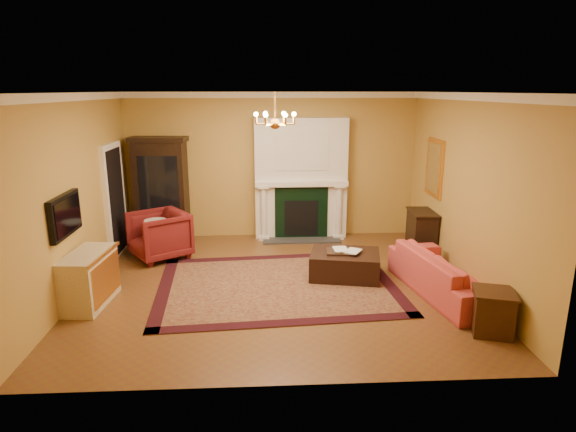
{
  "coord_description": "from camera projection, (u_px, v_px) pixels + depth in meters",
  "views": [
    {
      "loc": [
        -0.2,
        -7.22,
        3.04
      ],
      "look_at": [
        0.21,
        0.3,
        1.06
      ],
      "focal_mm": 30.0,
      "sensor_mm": 36.0,
      "label": 1
    }
  ],
  "objects": [
    {
      "name": "gilt_mirror",
      "position": [
        434.0,
        168.0,
        8.84
      ],
      "size": [
        0.06,
        0.76,
        1.05
      ],
      "color": "gold",
      "rests_on": "wall_right"
    },
    {
      "name": "wall_right",
      "position": [
        467.0,
        191.0,
        7.53
      ],
      "size": [
        0.02,
        5.5,
        3.0
      ],
      "primitive_type": "cube",
      "color": "#B68E41",
      "rests_on": "floor"
    },
    {
      "name": "floor",
      "position": [
        276.0,
        285.0,
        7.76
      ],
      "size": [
        6.0,
        5.5,
        0.02
      ],
      "primitive_type": "cube",
      "color": "brown",
      "rests_on": "ground"
    },
    {
      "name": "book_a",
      "position": [
        334.0,
        242.0,
        7.91
      ],
      "size": [
        0.23,
        0.04,
        0.3
      ],
      "primitive_type": "imported",
      "rotation": [
        0.0,
        0.0,
        0.03
      ],
      "color": "gray",
      "rests_on": "ottoman_tray"
    },
    {
      "name": "book_b",
      "position": [
        347.0,
        242.0,
        7.89
      ],
      "size": [
        0.2,
        0.14,
        0.31
      ],
      "primitive_type": "imported",
      "rotation": [
        0.0,
        0.0,
        -0.57
      ],
      "color": "gray",
      "rests_on": "ottoman_tray"
    },
    {
      "name": "end_table",
      "position": [
        493.0,
        313.0,
        6.15
      ],
      "size": [
        0.59,
        0.59,
        0.55
      ],
      "primitive_type": "cube",
      "rotation": [
        0.0,
        0.0,
        -0.3
      ],
      "color": "#341E0E",
      "rests_on": "floor"
    },
    {
      "name": "pedestal_table",
      "position": [
        156.0,
        236.0,
        8.86
      ],
      "size": [
        0.41,
        0.41,
        0.73
      ],
      "color": "black",
      "rests_on": "floor"
    },
    {
      "name": "console_table",
      "position": [
        421.0,
        234.0,
        9.06
      ],
      "size": [
        0.46,
        0.76,
        0.82
      ],
      "primitive_type": "cube",
      "rotation": [
        0.0,
        0.0,
        -0.06
      ],
      "color": "black",
      "rests_on": "floor"
    },
    {
      "name": "wall_back",
      "position": [
        272.0,
        166.0,
        10.04
      ],
      "size": [
        6.0,
        0.02,
        3.0
      ],
      "primitive_type": "cube",
      "color": "#B68E41",
      "rests_on": "floor"
    },
    {
      "name": "coral_sofa",
      "position": [
        446.0,
        267.0,
        7.31
      ],
      "size": [
        1.02,
        2.3,
        0.87
      ],
      "primitive_type": "imported",
      "rotation": [
        0.0,
        0.0,
        1.75
      ],
      "color": "#C9463F",
      "rests_on": "floor"
    },
    {
      "name": "crown_molding",
      "position": [
        273.0,
        96.0,
        7.93
      ],
      "size": [
        6.0,
        5.5,
        0.12
      ],
      "color": "white",
      "rests_on": "ceiling"
    },
    {
      "name": "china_cabinet",
      "position": [
        162.0,
        192.0,
        9.78
      ],
      "size": [
        1.06,
        0.55,
        2.04
      ],
      "primitive_type": "cube",
      "rotation": [
        0.0,
        0.0,
        -0.08
      ],
      "color": "black",
      "rests_on": "floor"
    },
    {
      "name": "wall_left",
      "position": [
        75.0,
        196.0,
        7.22
      ],
      "size": [
        0.02,
        5.5,
        3.0
      ],
      "primitive_type": "cube",
      "color": "#B68E41",
      "rests_on": "floor"
    },
    {
      "name": "ottoman_tray",
      "position": [
        341.0,
        252.0,
        7.94
      ],
      "size": [
        0.51,
        0.41,
        0.03
      ],
      "primitive_type": "cube",
      "rotation": [
        0.0,
        0.0,
        -0.09
      ],
      "color": "black",
      "rests_on": "leather_ottoman"
    },
    {
      "name": "leather_ottoman",
      "position": [
        345.0,
        264.0,
        8.0
      ],
      "size": [
        1.26,
        1.02,
        0.42
      ],
      "primitive_type": "cube",
      "rotation": [
        0.0,
        0.0,
        -0.2
      ],
      "color": "black",
      "rests_on": "oriental_rug"
    },
    {
      "name": "chandelier",
      "position": [
        275.0,
        120.0,
        7.09
      ],
      "size": [
        0.63,
        0.55,
        0.53
      ],
      "color": "gold",
      "rests_on": "ceiling"
    },
    {
      "name": "topiary_left",
      "position": [
        276.0,
        168.0,
        9.83
      ],
      "size": [
        0.18,
        0.18,
        0.47
      ],
      "color": "gray",
      "rests_on": "fireplace"
    },
    {
      "name": "wall_front",
      "position": [
        284.0,
        252.0,
        4.71
      ],
      "size": [
        6.0,
        0.02,
        3.0
      ],
      "primitive_type": "cube",
      "color": "#B68E41",
      "rests_on": "floor"
    },
    {
      "name": "ceiling",
      "position": [
        275.0,
        92.0,
        6.99
      ],
      "size": [
        6.0,
        5.5,
        0.02
      ],
      "primitive_type": "cube",
      "color": "white",
      "rests_on": "wall_back"
    },
    {
      "name": "doorway",
      "position": [
        115.0,
        200.0,
        8.98
      ],
      "size": [
        0.08,
        1.05,
        2.1
      ],
      "color": "white",
      "rests_on": "wall_left"
    },
    {
      "name": "fireplace",
      "position": [
        301.0,
        182.0,
        9.97
      ],
      "size": [
        1.9,
        0.7,
        2.5
      ],
      "color": "silver",
      "rests_on": "wall_back"
    },
    {
      "name": "commode",
      "position": [
        89.0,
        279.0,
        6.95
      ],
      "size": [
        0.58,
        1.08,
        0.78
      ],
      "primitive_type": "cube",
      "rotation": [
        0.0,
        0.0,
        -0.08
      ],
      "color": "beige",
      "rests_on": "floor"
    },
    {
      "name": "tv_panel",
      "position": [
        65.0,
        215.0,
        6.68
      ],
      "size": [
        0.09,
        0.95,
        0.58
      ],
      "color": "black",
      "rests_on": "wall_left"
    },
    {
      "name": "topiary_right",
      "position": [
        332.0,
        168.0,
        9.89
      ],
      "size": [
        0.17,
        0.17,
        0.46
      ],
      "color": "gray",
      "rests_on": "fireplace"
    },
    {
      "name": "oriental_rug",
      "position": [
        277.0,
        285.0,
        7.71
      ],
      "size": [
        3.96,
        3.09,
        0.02
      ],
      "primitive_type": "cube",
      "rotation": [
        0.0,
        0.0,
        0.07
      ],
      "color": "#400E0D",
      "rests_on": "floor"
    },
    {
      "name": "wingback_armchair",
      "position": [
        159.0,
        233.0,
        8.87
      ],
      "size": [
        1.25,
        1.27,
        0.97
      ],
      "primitive_type": "imported",
      "rotation": [
        0.0,
        0.0,
        -0.97
      ],
      "color": "maroon",
      "rests_on": "floor"
    }
  ]
}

